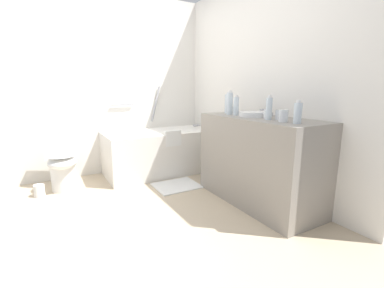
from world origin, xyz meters
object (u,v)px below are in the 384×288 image
at_px(water_bottle_0, 269,108).
at_px(sink_faucet, 267,113).
at_px(water_bottle_2, 298,113).
at_px(drinking_glass_3, 235,111).
at_px(drinking_glass_1, 283,116).
at_px(toilet, 62,163).
at_px(bath_mat, 177,186).
at_px(water_bottle_4, 236,106).
at_px(drinking_glass_2, 279,115).
at_px(bathtub, 160,150).
at_px(sink_basin, 254,114).
at_px(drinking_glass_0, 267,114).
at_px(water_bottle_3, 228,104).
at_px(water_bottle_1, 230,103).
at_px(toilet_paper_roll, 39,191).

bearing_deg(water_bottle_0, sink_faucet, 47.52).
height_order(sink_faucet, water_bottle_2, water_bottle_2).
height_order(water_bottle_0, drinking_glass_3, water_bottle_0).
xyz_separation_m(water_bottle_2, drinking_glass_1, (-0.02, 0.13, -0.04)).
xyz_separation_m(toilet, drinking_glass_1, (1.65, -1.77, 0.63)).
relative_size(drinking_glass_3, bath_mat, 0.14).
relative_size(water_bottle_4, bath_mat, 0.40).
distance_m(sink_faucet, drinking_glass_2, 0.39).
bearing_deg(drinking_glass_3, bath_mat, 141.59).
bearing_deg(sink_faucet, toilet, 145.64).
bearing_deg(bathtub, drinking_glass_3, -65.26).
relative_size(drinking_glass_1, drinking_glass_2, 1.14).
distance_m(toilet, sink_faucet, 2.40).
xyz_separation_m(sink_basin, drinking_glass_0, (-0.02, -0.21, 0.02)).
bearing_deg(toilet, water_bottle_3, 66.17).
distance_m(toilet, drinking_glass_0, 2.37).
distance_m(water_bottle_0, bath_mat, 1.49).
distance_m(water_bottle_1, water_bottle_3, 0.14).
bearing_deg(sink_faucet, water_bottle_3, 114.56).
bearing_deg(water_bottle_0, toilet_paper_roll, 142.38).
bearing_deg(sink_basin, drinking_glass_3, 89.76).
relative_size(water_bottle_0, drinking_glass_0, 2.55).
distance_m(drinking_glass_0, bath_mat, 1.42).
distance_m(water_bottle_0, drinking_glass_0, 0.11).
relative_size(water_bottle_4, drinking_glass_3, 2.82).
bearing_deg(water_bottle_2, bathtub, 101.91).
distance_m(toilet, water_bottle_1, 2.06).
height_order(toilet, drinking_glass_1, drinking_glass_1).
distance_m(toilet, water_bottle_3, 2.06).
bearing_deg(sink_faucet, water_bottle_2, -112.86).
height_order(water_bottle_1, toilet_paper_roll, water_bottle_1).
height_order(drinking_glass_3, toilet_paper_roll, drinking_glass_3).
bearing_deg(water_bottle_4, bath_mat, 129.76).
bearing_deg(water_bottle_1, bath_mat, 136.34).
relative_size(toilet, bath_mat, 1.24).
bearing_deg(bathtub, water_bottle_3, -63.25).
height_order(toilet, drinking_glass_2, drinking_glass_2).
distance_m(water_bottle_0, drinking_glass_3, 0.60).
bearing_deg(sink_basin, drinking_glass_0, -95.64).
height_order(drinking_glass_2, drinking_glass_3, drinking_glass_2).
bearing_deg(bath_mat, drinking_glass_0, -61.42).
xyz_separation_m(water_bottle_2, drinking_glass_2, (0.06, 0.25, -0.04)).
relative_size(bathtub, drinking_glass_2, 16.44).
relative_size(bathtub, drinking_glass_1, 14.44).
xyz_separation_m(water_bottle_0, drinking_glass_3, (0.08, 0.59, -0.07)).
xyz_separation_m(sink_basin, toilet_paper_roll, (-2.00, 1.19, -0.85)).
bearing_deg(drinking_glass_3, water_bottle_1, -175.33).
bearing_deg(toilet_paper_roll, water_bottle_4, -27.73).
xyz_separation_m(water_bottle_0, water_bottle_3, (0.07, 0.71, 0.01)).
height_order(drinking_glass_0, drinking_glass_3, drinking_glass_0).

